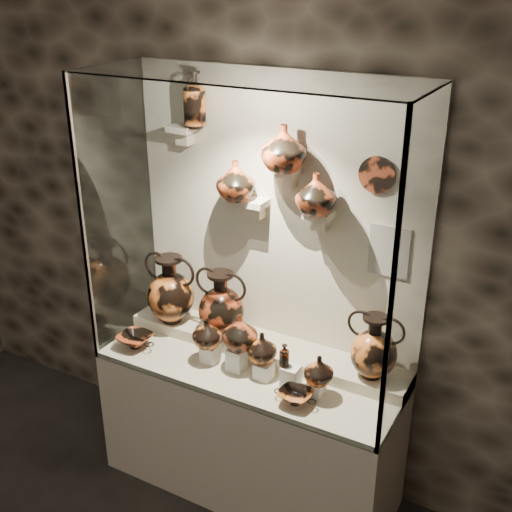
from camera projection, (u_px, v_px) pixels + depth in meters
The scene contains 36 objects.
wall_back at pixel (278, 219), 3.49m from camera, with size 5.00×0.02×3.20m, color black.
plinth at pixel (250, 429), 3.72m from camera, with size 1.70×0.60×0.80m, color beige.
front_tier at pixel (249, 369), 3.55m from camera, with size 1.68×0.58×0.03m, color #C1B496.
rear_tier at pixel (264, 349), 3.68m from camera, with size 1.70×0.25×0.10m, color #C1B496.
back_panel at pixel (277, 219), 3.49m from camera, with size 1.70×0.03×1.60m, color beige.
glass_front at pixel (217, 259), 3.00m from camera, with size 1.70×0.01×1.60m, color white.
glass_left at pixel (118, 211), 3.61m from camera, with size 0.01×0.60×1.60m, color white.
glass_right at pixel (413, 273), 2.86m from camera, with size 0.01×0.60×1.60m, color white.
glass_top at pixel (248, 76), 2.91m from camera, with size 1.70×0.60×0.01m, color white.
frame_post_left at pixel (83, 227), 3.37m from camera, with size 0.02×0.02×1.60m, color gray.
frame_post_right at pixel (392, 299), 2.63m from camera, with size 0.02×0.02×1.60m, color gray.
pedestal_a at pixel (211, 353), 3.58m from camera, with size 0.09×0.09×0.10m, color silver.
pedestal_b at pixel (237, 359), 3.50m from camera, with size 0.09×0.09×0.13m, color silver.
pedestal_c at pixel (264, 370), 3.43m from camera, with size 0.09×0.09×0.09m, color silver.
pedestal_d at pixel (291, 376), 3.36m from camera, with size 0.09×0.09×0.12m, color silver.
pedestal_e at pixel (315, 387), 3.30m from camera, with size 0.09×0.09×0.08m, color silver.
bracket_ul at pixel (182, 129), 3.49m from camera, with size 0.14×0.12×0.04m, color beige.
bracket_ca at pixel (254, 203), 3.43m from camera, with size 0.14×0.12×0.04m, color beige.
bracket_cb at pixel (289, 172), 3.26m from camera, with size 0.10×0.12×0.04m, color beige.
bracket_cc at pixel (320, 214), 3.26m from camera, with size 0.14×0.12×0.04m, color beige.
amphora_left at pixel (171, 289), 3.80m from camera, with size 0.34×0.34×0.42m, color #CB6326, non-canonical shape.
amphora_mid at pixel (221, 304), 3.66m from camera, with size 0.32×0.32×0.40m, color #A03B1C, non-canonical shape.
amphora_right at pixel (374, 346), 3.28m from camera, with size 0.28×0.28×0.35m, color #CB6326, non-canonical shape.
jug_a at pixel (207, 333), 3.52m from camera, with size 0.16×0.16×0.17m, color #CB6326.
jug_b at pixel (240, 332), 3.44m from camera, with size 0.19×0.19×0.20m, color #A03B1C.
jug_c at pixel (262, 347), 3.40m from camera, with size 0.16×0.16×0.17m, color #CB6326.
jug_e at pixel (319, 370), 3.23m from camera, with size 0.15×0.15×0.16m, color #CB6326.
lekythos_small at pixel (285, 354), 3.31m from camera, with size 0.06×0.06×0.15m, color #A03B1C, non-canonical shape.
kylix_left at pixel (135, 340), 3.71m from camera, with size 0.25×0.21×0.10m, color #A03B1C, non-canonical shape.
kylix_right at pixel (295, 396), 3.23m from camera, with size 0.22×0.19×0.09m, color #CB6326, non-canonical shape.
lekythos_tall at pixel (195, 97), 3.36m from camera, with size 0.13×0.13×0.33m, color #CB6326, non-canonical shape.
ovoid_vase_a at pixel (236, 180), 3.37m from camera, with size 0.21×0.21×0.22m, color #A03B1C.
ovoid_vase_b at pixel (284, 148), 3.15m from camera, with size 0.23×0.23×0.24m, color #A03B1C.
ovoid_vase_c at pixel (316, 194), 3.17m from camera, with size 0.20×0.20×0.21m, color #A03B1C.
wall_plate at pixel (377, 175), 3.08m from camera, with size 0.18×0.18×0.02m, color #A33F20.
info_placard at pixel (389, 251), 3.21m from camera, with size 0.20×0.01×0.27m, color beige.
Camera 1 is at (1.48, -0.42, 2.82)m, focal length 45.00 mm.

